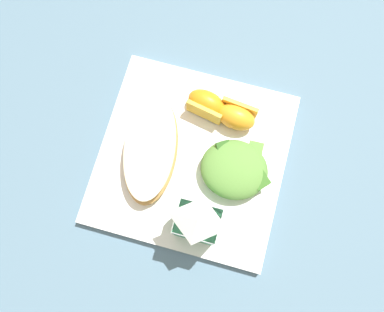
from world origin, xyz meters
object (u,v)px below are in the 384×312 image
Objects in this scene: white_plate at (192,159)px; green_salad_pile at (234,169)px; milk_carton at (197,223)px; orange_wedge_front at (236,116)px; cheesy_pizza_bread at (151,148)px; orange_wedge_middle at (209,105)px.

white_plate is 0.07m from green_salad_pile.
milk_carton is at bearing 109.27° from white_plate.
green_salad_pile is 1.67× the size of orange_wedge_front.
milk_carton reaches higher than cheesy_pizza_bread.
milk_carton is at bearing 70.89° from green_salad_pile.
green_salad_pile is 1.62× the size of orange_wedge_middle.
cheesy_pizza_bread is 2.84× the size of orange_wedge_front.
cheesy_pizza_bread reaches higher than white_plate.
orange_wedge_middle is at bearing -126.46° from cheesy_pizza_bread.
milk_carton is 0.18m from orange_wedge_front.
milk_carton is at bearing 136.76° from cheesy_pizza_bread.
orange_wedge_front reaches higher than white_plate.
orange_wedge_front is 0.97× the size of orange_wedge_middle.
cheesy_pizza_bread is 0.13m from green_salad_pile.
orange_wedge_middle is at bearing -92.91° from white_plate.
orange_wedge_front is (-0.01, -0.17, -0.04)m from milk_carton.
orange_wedge_middle is at bearing -8.78° from orange_wedge_front.
green_salad_pile and orange_wedge_front have the same top height.
orange_wedge_front is (0.02, -0.08, -0.00)m from green_salad_pile.
orange_wedge_front is at bearing -94.95° from milk_carton.
cheesy_pizza_bread is at bearing 36.65° from orange_wedge_front.
white_plate is at bearing 56.97° from orange_wedge_front.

